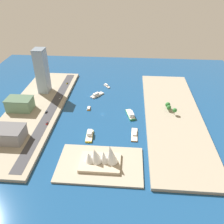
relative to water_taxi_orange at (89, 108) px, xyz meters
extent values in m
plane|color=navy|center=(-19.82, 10.80, -1.13)|extent=(440.00, 440.00, 0.00)
cube|color=#9E937F|center=(-110.02, 10.80, 0.65)|extent=(70.00, 240.00, 3.57)
cube|color=#9E937F|center=(70.37, 10.80, 0.65)|extent=(70.00, 240.00, 3.57)
cube|color=#A89E89|center=(-27.83, 103.02, -0.13)|extent=(82.27, 52.14, 2.00)
cube|color=#38383D|center=(47.55, 10.80, 2.51)|extent=(12.40, 228.00, 0.15)
cube|color=orange|center=(0.04, -0.48, -0.53)|extent=(4.64, 10.49, 1.21)
cone|color=orange|center=(0.46, -5.90, -0.53)|extent=(1.17, 1.17, 1.09)
cube|color=white|center=(-0.09, 1.12, 0.89)|extent=(3.68, 5.64, 1.63)
cube|color=beige|center=(0.04, -0.48, 0.13)|extent=(4.45, 10.07, 0.10)
cube|color=yellow|center=(-10.56, 60.09, -0.10)|extent=(8.04, 21.56, 2.08)
cone|color=yellow|center=(-11.00, 71.28, -0.10)|extent=(1.94, 1.94, 1.87)
cube|color=white|center=(-10.45, 57.43, 2.92)|extent=(5.55, 8.94, 3.96)
cube|color=beige|center=(-10.56, 60.09, 0.99)|extent=(7.72, 20.70, 0.10)
cube|color=#2D8C4C|center=(-55.81, 11.92, 0.09)|extent=(13.34, 25.49, 2.45)
cone|color=#2D8C4C|center=(-52.37, -0.53, 0.09)|extent=(2.72, 2.72, 2.21)
cube|color=white|center=(-56.58, 14.67, 3.34)|extent=(8.55, 12.67, 4.04)
cube|color=beige|center=(-55.81, 11.92, 1.37)|extent=(12.81, 24.47, 0.10)
cube|color=#999EA3|center=(-17.79, -69.44, -0.37)|extent=(11.74, 13.37, 1.53)
cone|color=#999EA3|center=(-22.28, -63.70, -0.37)|extent=(1.94, 1.94, 1.38)
cube|color=white|center=(-16.57, -70.99, 1.64)|extent=(5.91, 6.50, 2.49)
cube|color=beige|center=(-17.79, -69.44, 0.45)|extent=(11.27, 12.84, 0.10)
cube|color=silver|center=(-6.31, -38.31, -0.11)|extent=(19.07, 21.22, 2.04)
cone|color=silver|center=(-13.65, -47.25, -0.11)|extent=(2.59, 2.59, 1.84)
cube|color=white|center=(-4.92, -36.61, 2.44)|extent=(9.23, 10.02, 3.07)
cube|color=beige|center=(-6.31, -38.31, 0.96)|extent=(18.31, 20.37, 0.10)
cube|color=brown|center=(-61.08, 52.84, -0.54)|extent=(7.56, 25.10, 1.19)
cone|color=brown|center=(-60.83, 65.64, -0.54)|extent=(1.09, 1.09, 1.07)
cube|color=white|center=(-61.11, 51.19, 0.96)|extent=(4.71, 9.89, 1.80)
cube|color=beige|center=(-61.08, 52.84, 0.11)|extent=(7.26, 24.10, 0.10)
cube|color=gray|center=(76.42, 76.19, 9.65)|extent=(37.29, 23.86, 14.43)
cube|color=#59595C|center=(76.42, 76.19, 17.27)|extent=(38.79, 24.81, 0.80)
cube|color=#8C9EB2|center=(72.49, -40.91, 33.99)|extent=(15.01, 18.56, 63.12)
cube|color=slate|center=(72.49, -40.91, 65.95)|extent=(15.61, 19.30, 0.80)
cube|color=slate|center=(87.38, 13.63, 10.25)|extent=(31.53, 21.09, 15.62)
cube|color=#47624A|center=(87.38, 13.63, 18.46)|extent=(32.79, 21.93, 0.80)
cylinder|color=black|center=(44.15, 41.58, 2.91)|extent=(0.28, 0.65, 0.64)
cylinder|color=black|center=(42.51, 41.51, 2.91)|extent=(0.28, 0.65, 0.64)
cylinder|color=black|center=(44.00, 45.13, 2.91)|extent=(0.28, 0.65, 0.64)
cylinder|color=black|center=(42.36, 45.06, 2.91)|extent=(0.28, 0.65, 0.64)
cube|color=red|center=(43.26, 43.32, 3.23)|extent=(2.05, 5.15, 0.86)
cube|color=#262D38|center=(43.24, 43.57, 3.97)|extent=(1.73, 2.91, 0.61)
cylinder|color=black|center=(51.23, 20.55, 2.91)|extent=(0.28, 0.65, 0.64)
cylinder|color=black|center=(53.00, 20.47, 2.91)|extent=(0.28, 0.65, 0.64)
cylinder|color=black|center=(51.08, 17.30, 2.91)|extent=(0.28, 0.65, 0.64)
cylinder|color=black|center=(52.86, 17.22, 2.91)|extent=(0.28, 0.65, 0.64)
cube|color=black|center=(52.04, 18.88, 3.18)|extent=(2.19, 4.74, 0.76)
cube|color=#262D38|center=(52.03, 18.65, 3.88)|extent=(1.86, 2.68, 0.63)
cylinder|color=black|center=(44.92, -21.52, 2.91)|extent=(0.25, 0.64, 0.64)
cylinder|color=black|center=(43.18, -21.53, 2.91)|extent=(0.25, 0.64, 0.64)
cylinder|color=black|center=(44.90, -18.21, 2.91)|extent=(0.25, 0.64, 0.64)
cylinder|color=black|center=(43.16, -18.22, 2.91)|extent=(0.25, 0.64, 0.64)
cube|color=white|center=(44.04, -19.87, 3.24)|extent=(1.97, 4.74, 0.88)
cube|color=#262D38|center=(44.04, -19.63, 3.97)|extent=(1.72, 2.66, 0.58)
cylinder|color=black|center=(46.60, -70.10, 2.91)|extent=(0.27, 0.65, 0.64)
cylinder|color=black|center=(45.08, -70.14, 2.91)|extent=(0.27, 0.65, 0.64)
cylinder|color=black|center=(46.51, -66.72, 2.91)|extent=(0.27, 0.65, 0.64)
cylinder|color=black|center=(44.99, -66.76, 2.91)|extent=(0.27, 0.65, 0.64)
cube|color=yellow|center=(45.80, -68.43, 3.24)|extent=(1.85, 4.88, 0.86)
cube|color=#262D38|center=(45.79, -68.19, 3.93)|extent=(1.59, 2.75, 0.52)
cylinder|color=black|center=(39.81, -17.96, 5.19)|extent=(0.18, 0.18, 5.50)
cube|color=black|center=(39.81, -17.96, 8.44)|extent=(0.36, 0.36, 1.00)
sphere|color=red|center=(39.81, -17.96, 8.79)|extent=(0.24, 0.24, 0.24)
sphere|color=yellow|center=(39.81, -17.96, 8.44)|extent=(0.24, 0.24, 0.24)
sphere|color=green|center=(39.81, -17.96, 8.09)|extent=(0.24, 0.24, 0.24)
cube|color=#BCAD93|center=(-27.83, 103.02, 2.37)|extent=(39.28, 27.42, 3.00)
cone|color=white|center=(-38.33, 103.02, 13.78)|extent=(13.34, 10.85, 21.07)
cone|color=white|center=(-31.75, 103.02, 9.96)|extent=(9.40, 8.34, 12.89)
cone|color=white|center=(-23.68, 103.02, 11.28)|extent=(13.60, 11.26, 16.52)
cone|color=white|center=(-17.33, 103.02, 8.70)|extent=(11.55, 10.36, 10.95)
cylinder|color=brown|center=(-104.46, -4.18, 3.85)|extent=(0.50, 0.50, 2.84)
sphere|color=#2D7233|center=(-104.46, -4.18, 7.88)|extent=(6.53, 6.53, 6.53)
cylinder|color=brown|center=(-105.11, 2.14, 3.88)|extent=(0.50, 0.50, 2.89)
sphere|color=#2D7233|center=(-105.11, 2.14, 7.63)|extent=(5.76, 5.76, 5.76)
cylinder|color=brown|center=(-111.14, 11.14, 4.63)|extent=(0.50, 0.50, 4.39)
sphere|color=#2D7233|center=(-111.14, 11.14, 9.03)|extent=(5.52, 5.52, 5.52)
camera|label=1|loc=(-52.32, 270.20, 165.45)|focal=38.21mm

